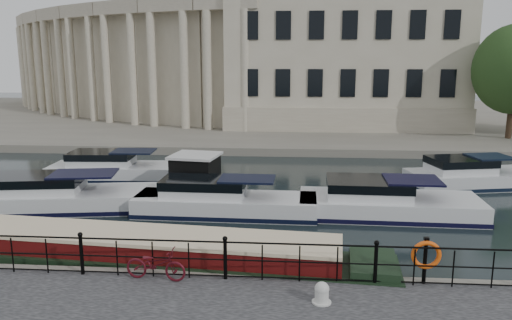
{
  "coord_description": "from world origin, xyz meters",
  "views": [
    {
      "loc": [
        1.82,
        -14.79,
        6.4
      ],
      "look_at": [
        0.5,
        2.0,
        3.0
      ],
      "focal_mm": 35.0,
      "sensor_mm": 36.0,
      "label": 1
    }
  ],
  "objects": [
    {
      "name": "mooring_bollard",
      "position": [
        2.54,
        -3.41,
        0.8
      ],
      "size": [
        0.48,
        0.48,
        0.54
      ],
      "color": "beige",
      "rests_on": "near_quay"
    },
    {
      "name": "narrowboat",
      "position": [
        -3.33,
        -0.6,
        0.37
      ],
      "size": [
        16.59,
        3.66,
        1.6
      ],
      "rotation": [
        0.0,
        0.0,
        -0.09
      ],
      "color": "black",
      "rests_on": "ground_plane"
    },
    {
      "name": "bicycle",
      "position": [
        -1.86,
        -2.45,
        0.99
      ],
      "size": [
        1.74,
        0.78,
        0.88
      ],
      "primitive_type": "imported",
      "rotation": [
        0.0,
        0.0,
        1.45
      ],
      "color": "#4D0D17",
      "rests_on": "near_quay"
    },
    {
      "name": "civic_building",
      "position": [
        -1.0,
        34.71,
        7.04
      ],
      "size": [
        53.55,
        31.84,
        16.85
      ],
      "color": "#ADA38C",
      "rests_on": "far_bank"
    },
    {
      "name": "far_bank",
      "position": [
        0.0,
        39.0,
        0.28
      ],
      "size": [
        120.0,
        42.0,
        0.55
      ],
      "primitive_type": "cube",
      "color": "#6B665B",
      "rests_on": "ground_plane"
    },
    {
      "name": "railing",
      "position": [
        0.0,
        -2.25,
        1.2
      ],
      "size": [
        24.14,
        0.14,
        1.22
      ],
      "color": "black",
      "rests_on": "near_quay"
    },
    {
      "name": "life_ring_post",
      "position": [
        5.3,
        -2.17,
        1.35
      ],
      "size": [
        0.79,
        0.2,
        1.28
      ],
      "color": "black",
      "rests_on": "near_quay"
    },
    {
      "name": "ground_plane",
      "position": [
        0.0,
        0.0,
        0.0
      ],
      "size": [
        160.0,
        160.0,
        0.0
      ],
      "primitive_type": "plane",
      "color": "black",
      "rests_on": "ground"
    },
    {
      "name": "harbour_hut",
      "position": [
        -2.75,
        7.5,
        0.95
      ],
      "size": [
        3.17,
        2.77,
        2.18
      ],
      "rotation": [
        0.0,
        0.0,
        -0.15
      ],
      "color": "#6B665B",
      "rests_on": "ground_plane"
    },
    {
      "name": "cabin_cruisers",
      "position": [
        -0.7,
        7.36,
        0.37
      ],
      "size": [
        27.56,
        9.41,
        1.99
      ],
      "color": "silver",
      "rests_on": "ground_plane"
    }
  ]
}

